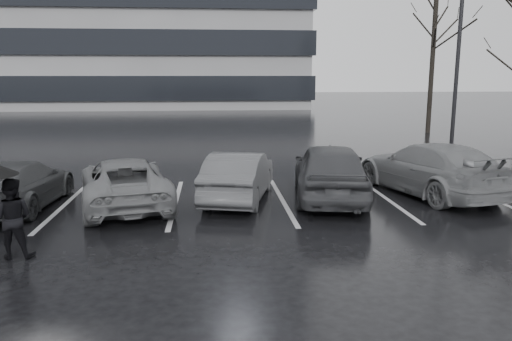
{
  "coord_description": "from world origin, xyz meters",
  "views": [
    {
      "loc": [
        -1.24,
        -10.19,
        3.28
      ],
      "look_at": [
        -0.23,
        1.0,
        1.1
      ],
      "focal_mm": 35.0,
      "sensor_mm": 36.0,
      "label": 1
    }
  ],
  "objects_px": {
    "car_main": "(330,170)",
    "pedestrian_right": "(12,218)",
    "car_west_b": "(125,182)",
    "tree_north": "(433,56)",
    "car_west_c": "(19,184)",
    "car_east": "(430,168)",
    "lamp_post": "(458,52)",
    "car_west_a": "(239,176)"
  },
  "relations": [
    {
      "from": "car_west_b",
      "to": "lamp_post",
      "type": "height_order",
      "value": "lamp_post"
    },
    {
      "from": "car_main",
      "to": "lamp_post",
      "type": "relative_size",
      "value": 0.5
    },
    {
      "from": "car_east",
      "to": "tree_north",
      "type": "xyz_separation_m",
      "value": [
        6.25,
        14.17,
        3.53
      ]
    },
    {
      "from": "car_main",
      "to": "car_west_a",
      "type": "distance_m",
      "value": 2.42
    },
    {
      "from": "car_main",
      "to": "lamp_post",
      "type": "xyz_separation_m",
      "value": [
        6.51,
        6.37,
        3.36
      ]
    },
    {
      "from": "car_west_b",
      "to": "car_west_c",
      "type": "bearing_deg",
      "value": -14.61
    },
    {
      "from": "car_main",
      "to": "tree_north",
      "type": "relative_size",
      "value": 0.53
    },
    {
      "from": "car_west_a",
      "to": "car_west_b",
      "type": "relative_size",
      "value": 0.89
    },
    {
      "from": "car_east",
      "to": "pedestrian_right",
      "type": "bearing_deg",
      "value": 7.88
    },
    {
      "from": "car_west_b",
      "to": "car_east",
      "type": "relative_size",
      "value": 0.89
    },
    {
      "from": "car_west_a",
      "to": "pedestrian_right",
      "type": "bearing_deg",
      "value": 55.5
    },
    {
      "from": "car_west_c",
      "to": "pedestrian_right",
      "type": "distance_m",
      "value": 3.72
    },
    {
      "from": "pedestrian_right",
      "to": "lamp_post",
      "type": "bearing_deg",
      "value": -143.59
    },
    {
      "from": "lamp_post",
      "to": "tree_north",
      "type": "xyz_separation_m",
      "value": [
        2.61,
        8.08,
        0.12
      ]
    },
    {
      "from": "car_west_b",
      "to": "tree_north",
      "type": "distance_m",
      "value": 20.94
    },
    {
      "from": "car_west_a",
      "to": "car_east",
      "type": "distance_m",
      "value": 5.29
    },
    {
      "from": "car_main",
      "to": "car_west_b",
      "type": "xyz_separation_m",
      "value": [
        -5.32,
        -0.27,
        -0.15
      ]
    },
    {
      "from": "car_west_b",
      "to": "car_west_c",
      "type": "relative_size",
      "value": 1.07
    },
    {
      "from": "car_west_a",
      "to": "car_west_b",
      "type": "height_order",
      "value": "car_west_a"
    },
    {
      "from": "car_west_a",
      "to": "car_west_c",
      "type": "distance_m",
      "value": 5.48
    },
    {
      "from": "car_main",
      "to": "car_west_a",
      "type": "xyz_separation_m",
      "value": [
        -2.42,
        0.12,
        -0.12
      ]
    },
    {
      "from": "car_west_c",
      "to": "tree_north",
      "type": "bearing_deg",
      "value": -136.33
    },
    {
      "from": "car_main",
      "to": "pedestrian_right",
      "type": "relative_size",
      "value": 3.05
    },
    {
      "from": "car_east",
      "to": "pedestrian_right",
      "type": "xyz_separation_m",
      "value": [
        -9.59,
        -4.04,
        0.02
      ]
    },
    {
      "from": "car_west_a",
      "to": "car_west_c",
      "type": "relative_size",
      "value": 0.95
    },
    {
      "from": "car_west_a",
      "to": "lamp_post",
      "type": "distance_m",
      "value": 11.45
    },
    {
      "from": "car_west_a",
      "to": "pedestrian_right",
      "type": "xyz_separation_m",
      "value": [
        -4.3,
        -3.87,
        0.09
      ]
    },
    {
      "from": "car_west_b",
      "to": "pedestrian_right",
      "type": "xyz_separation_m",
      "value": [
        -1.41,
        -3.48,
        0.13
      ]
    },
    {
      "from": "lamp_post",
      "to": "car_main",
      "type": "bearing_deg",
      "value": -135.6
    },
    {
      "from": "car_west_b",
      "to": "tree_north",
      "type": "xyz_separation_m",
      "value": [
        14.44,
        14.72,
        3.64
      ]
    },
    {
      "from": "car_east",
      "to": "car_west_b",
      "type": "bearing_deg",
      "value": -11.07
    },
    {
      "from": "car_main",
      "to": "pedestrian_right",
      "type": "distance_m",
      "value": 7.7
    },
    {
      "from": "car_main",
      "to": "car_west_b",
      "type": "bearing_deg",
      "value": 11.64
    },
    {
      "from": "lamp_post",
      "to": "tree_north",
      "type": "distance_m",
      "value": 8.49
    },
    {
      "from": "car_west_b",
      "to": "tree_north",
      "type": "relative_size",
      "value": 0.52
    },
    {
      "from": "car_main",
      "to": "pedestrian_right",
      "type": "height_order",
      "value": "car_main"
    },
    {
      "from": "car_east",
      "to": "lamp_post",
      "type": "distance_m",
      "value": 7.87
    },
    {
      "from": "car_west_b",
      "to": "pedestrian_right",
      "type": "distance_m",
      "value": 3.76
    },
    {
      "from": "car_main",
      "to": "car_west_c",
      "type": "bearing_deg",
      "value": 10.36
    },
    {
      "from": "car_west_b",
      "to": "car_west_c",
      "type": "height_order",
      "value": "car_west_b"
    },
    {
      "from": "pedestrian_right",
      "to": "lamp_post",
      "type": "height_order",
      "value": "lamp_post"
    },
    {
      "from": "car_east",
      "to": "lamp_post",
      "type": "xyz_separation_m",
      "value": [
        3.64,
        6.09,
        3.41
      ]
    }
  ]
}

